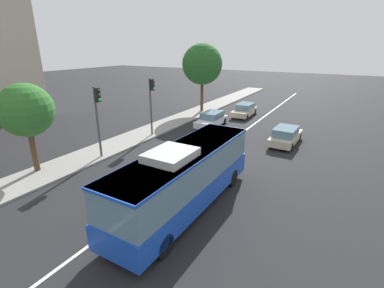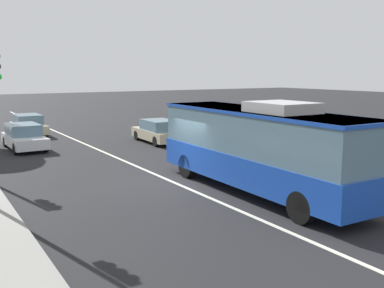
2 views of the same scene
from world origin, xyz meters
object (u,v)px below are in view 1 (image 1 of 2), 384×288
at_px(sedan_white, 212,119).
at_px(traffic_light_near_corner, 152,97).
at_px(street_tree_kerbside_centre, 26,111).
at_px(sedan_beige, 286,136).
at_px(transit_bus, 185,175).
at_px(sedan_beige_ahead, 245,110).
at_px(street_tree_kerbside_left, 202,64).
at_px(traffic_light_mid_block, 98,111).

distance_m(sedan_white, traffic_light_near_corner, 7.08).
height_order(sedan_white, street_tree_kerbside_centre, street_tree_kerbside_centre).
bearing_deg(street_tree_kerbside_centre, sedan_beige, -43.17).
height_order(transit_bus, sedan_white, transit_bus).
bearing_deg(sedan_beige, sedan_white, 78.15).
bearing_deg(traffic_light_near_corner, sedan_beige_ahead, 70.32).
bearing_deg(traffic_light_near_corner, street_tree_kerbside_left, 96.36).
xyz_separation_m(transit_bus, sedan_beige_ahead, (20.39, 4.12, -1.09)).
bearing_deg(sedan_beige, transit_bus, 172.00).
distance_m(sedan_beige, sedan_beige_ahead, 10.08).
bearing_deg(street_tree_kerbside_centre, traffic_light_near_corner, -10.67).
bearing_deg(street_tree_kerbside_centre, traffic_light_mid_block, -26.51).
relative_size(traffic_light_near_corner, street_tree_kerbside_left, 0.64).
bearing_deg(street_tree_kerbside_centre, sedan_beige_ahead, -16.74).
relative_size(transit_bus, street_tree_kerbside_left, 1.23).
xyz_separation_m(sedan_beige, street_tree_kerbside_left, (7.38, 11.80, 5.01)).
bearing_deg(sedan_beige, traffic_light_near_corner, 110.89).
distance_m(sedan_beige_ahead, traffic_light_near_corner, 12.74).
bearing_deg(transit_bus, street_tree_kerbside_left, 26.39).
xyz_separation_m(transit_bus, sedan_beige, (12.57, -2.24, -1.09)).
bearing_deg(traffic_light_near_corner, sedan_beige, 20.77).
bearing_deg(street_tree_kerbside_centre, street_tree_kerbside_left, -2.80).
xyz_separation_m(sedan_beige, sedan_white, (1.94, 7.79, 0.00)).
bearing_deg(street_tree_kerbside_left, traffic_light_mid_block, -177.08).
bearing_deg(transit_bus, sedan_white, 21.73).
xyz_separation_m(sedan_white, street_tree_kerbside_left, (5.44, 4.01, 5.01)).
xyz_separation_m(transit_bus, street_tree_kerbside_centre, (-1.11, 10.58, 2.28)).
relative_size(sedan_white, street_tree_kerbside_left, 0.56).
distance_m(sedan_beige_ahead, street_tree_kerbside_left, 7.41).
relative_size(sedan_white, traffic_light_near_corner, 0.87).
distance_m(sedan_beige, street_tree_kerbside_left, 14.79).
height_order(sedan_white, sedan_beige_ahead, same).
relative_size(sedan_beige, traffic_light_mid_block, 0.88).
height_order(street_tree_kerbside_left, street_tree_kerbside_centre, street_tree_kerbside_left).
bearing_deg(traffic_light_mid_block, sedan_white, 73.85).
bearing_deg(sedan_beige_ahead, street_tree_kerbside_left, -85.82).
bearing_deg(sedan_white, sedan_beige, 74.94).
distance_m(sedan_white, street_tree_kerbside_centre, 16.75).
bearing_deg(sedan_beige_ahead, street_tree_kerbside_centre, -17.22).
bearing_deg(sedan_beige, street_tree_kerbside_centre, 138.96).
relative_size(sedan_beige, traffic_light_near_corner, 0.88).
height_order(sedan_beige, traffic_light_near_corner, traffic_light_near_corner).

